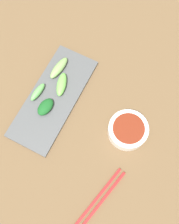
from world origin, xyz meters
TOP-DOWN VIEW (x-y plane):
  - tabletop at (0.00, 0.00)m, footprint 2.10×2.10m
  - sauce_bowl at (-0.18, -0.03)m, footprint 0.13×0.13m
  - serving_plate at (0.09, -0.02)m, footprint 0.15×0.37m
  - broccoli_stalk_0 at (0.09, -0.07)m, footprint 0.05×0.09m
  - broccoli_leafy_1 at (0.09, 0.02)m, footprint 0.05×0.07m
  - broccoli_stalk_2 at (0.12, -0.12)m, footprint 0.04×0.10m
  - broccoli_stalk_3 at (0.14, -0.01)m, footprint 0.03×0.07m
  - chopsticks at (-0.19, 0.21)m, footprint 0.08×0.23m

SIDE VIEW (x-z plane):
  - tabletop at x=0.00m, z-range 0.00..0.02m
  - chopsticks at x=-0.19m, z-range 0.02..0.03m
  - serving_plate at x=0.09m, z-range 0.02..0.03m
  - broccoli_stalk_3 at x=0.14m, z-range 0.03..0.05m
  - broccoli_leafy_1 at x=0.09m, z-range 0.03..0.06m
  - broccoli_stalk_2 at x=0.12m, z-range 0.03..0.06m
  - broccoli_stalk_0 at x=0.09m, z-range 0.03..0.06m
  - sauce_bowl at x=-0.18m, z-range 0.02..0.07m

